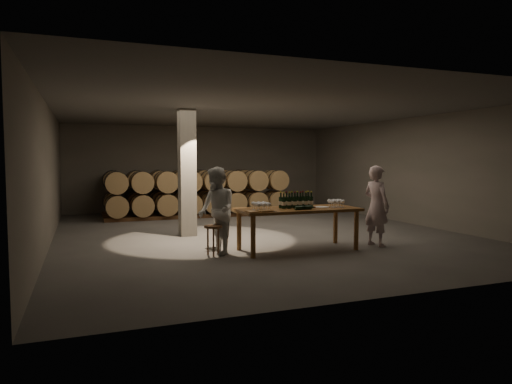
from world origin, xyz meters
name	(u,v)px	position (x,y,z in m)	size (l,w,h in m)	color
room	(187,173)	(-1.80, 0.20, 1.60)	(12.00, 12.00, 12.00)	#4F4D4A
tasting_table	(298,213)	(0.00, -2.50, 0.80)	(2.60, 1.10, 0.90)	brown
barrel_stack_back	(181,190)	(-0.96, 5.20, 0.83)	(5.48, 0.95, 1.57)	brown
barrel_stack_front	(201,193)	(-0.57, 3.80, 0.83)	(6.26, 0.95, 1.57)	brown
bottle_cluster	(296,202)	(-0.01, -2.42, 1.03)	(0.74, 0.24, 0.36)	black
lying_bottles	(304,208)	(-0.02, -2.81, 0.94)	(0.46, 0.08, 0.08)	black
glass_cluster_left	(261,204)	(-0.89, -2.63, 1.02)	(0.30, 0.41, 0.17)	silver
glass_cluster_right	(336,201)	(0.88, -2.58, 1.02)	(0.30, 0.30, 0.17)	silver
plate	(322,207)	(0.54, -2.56, 0.91)	(0.31, 0.31, 0.02)	white
notebook_near	(264,211)	(-0.92, -2.87, 0.92)	(0.28, 0.22, 0.03)	olive
notebook_corner	(252,212)	(-1.18, -2.88, 0.91)	(0.20, 0.25, 0.02)	olive
pen	(274,211)	(-0.73, -2.92, 0.91)	(0.01, 0.01, 0.14)	black
stool	(213,231)	(-1.84, -2.40, 0.50)	(0.36, 0.36, 0.60)	brown
person_man	(376,206)	(1.86, -2.69, 0.90)	(0.66, 0.43, 1.80)	beige
person_woman	(217,211)	(-1.74, -2.31, 0.90)	(0.87, 0.68, 1.79)	silver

